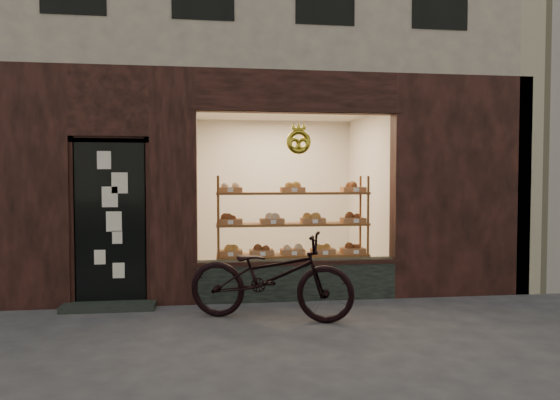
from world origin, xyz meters
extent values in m
plane|color=#333337|center=(0.00, 0.00, 0.00)|extent=(90.00, 90.00, 0.00)
cube|color=black|center=(0.45, 2.12, 0.28)|extent=(2.70, 0.25, 0.55)
cube|color=black|center=(-2.00, 2.06, 1.10)|extent=(0.90, 0.04, 2.15)
cube|color=black|center=(-2.00, 1.90, 0.04)|extent=(1.15, 0.35, 0.08)
torus|color=gold|center=(0.45, 2.02, 2.15)|extent=(0.33, 0.07, 0.33)
cube|color=brown|center=(0.45, 2.55, 0.05)|extent=(2.20, 0.45, 0.04)
cube|color=brown|center=(0.45, 2.55, 0.55)|extent=(2.20, 0.45, 0.03)
cube|color=brown|center=(0.45, 2.55, 1.00)|extent=(2.20, 0.45, 0.04)
cube|color=brown|center=(0.45, 2.55, 1.45)|extent=(2.20, 0.45, 0.04)
cylinder|color=brown|center=(-0.62, 2.35, 0.85)|extent=(0.04, 0.04, 1.70)
cylinder|color=brown|center=(1.52, 2.35, 0.85)|extent=(0.04, 0.04, 1.70)
cylinder|color=brown|center=(-0.62, 2.75, 0.85)|extent=(0.04, 0.04, 1.70)
cylinder|color=brown|center=(1.52, 2.75, 0.85)|extent=(0.04, 0.04, 1.70)
cube|color=#A37450|center=(-0.45, 2.55, 0.60)|extent=(0.34, 0.24, 0.07)
sphere|color=olive|center=(-0.45, 2.55, 0.69)|extent=(0.11, 0.11, 0.11)
cube|color=white|center=(-0.45, 2.36, 0.60)|extent=(0.07, 0.01, 0.05)
cube|color=#A37450|center=(0.00, 2.55, 0.60)|extent=(0.34, 0.24, 0.07)
sphere|color=brown|center=(0.00, 2.55, 0.69)|extent=(0.11, 0.11, 0.11)
cube|color=white|center=(0.00, 2.36, 0.60)|extent=(0.07, 0.01, 0.05)
cube|color=#A37450|center=(0.45, 2.55, 0.60)|extent=(0.34, 0.24, 0.07)
sphere|color=beige|center=(0.45, 2.55, 0.69)|extent=(0.11, 0.11, 0.11)
cube|color=white|center=(0.45, 2.36, 0.60)|extent=(0.07, 0.01, 0.05)
cube|color=#A37450|center=(0.90, 2.55, 0.60)|extent=(0.34, 0.24, 0.07)
sphere|color=olive|center=(0.90, 2.55, 0.69)|extent=(0.11, 0.11, 0.11)
cube|color=white|center=(0.90, 2.36, 0.60)|extent=(0.07, 0.01, 0.05)
cube|color=#A37450|center=(1.35, 2.55, 0.60)|extent=(0.34, 0.24, 0.07)
sphere|color=brown|center=(1.35, 2.55, 0.69)|extent=(0.11, 0.11, 0.11)
cube|color=white|center=(1.35, 2.36, 0.60)|extent=(0.08, 0.01, 0.05)
cube|color=#A37450|center=(-0.45, 2.55, 1.05)|extent=(0.34, 0.24, 0.07)
sphere|color=brown|center=(-0.45, 2.55, 1.14)|extent=(0.11, 0.11, 0.11)
cube|color=white|center=(-0.45, 2.36, 1.05)|extent=(0.07, 0.01, 0.06)
cube|color=#A37450|center=(0.15, 2.55, 1.05)|extent=(0.34, 0.24, 0.07)
sphere|color=beige|center=(0.15, 2.55, 1.14)|extent=(0.11, 0.11, 0.11)
cube|color=white|center=(0.15, 2.36, 1.05)|extent=(0.08, 0.01, 0.06)
cube|color=#A37450|center=(0.75, 2.55, 1.05)|extent=(0.34, 0.24, 0.07)
sphere|color=olive|center=(0.75, 2.55, 1.14)|extent=(0.11, 0.11, 0.11)
cube|color=white|center=(0.75, 2.36, 1.05)|extent=(0.07, 0.01, 0.06)
cube|color=#A37450|center=(1.35, 2.55, 1.05)|extent=(0.34, 0.24, 0.07)
sphere|color=brown|center=(1.35, 2.55, 1.14)|extent=(0.11, 0.11, 0.11)
cube|color=white|center=(1.35, 2.36, 1.05)|extent=(0.08, 0.01, 0.06)
cube|color=#A37450|center=(-0.45, 2.55, 1.50)|extent=(0.34, 0.24, 0.07)
sphere|color=beige|center=(-0.45, 2.55, 1.59)|extent=(0.11, 0.11, 0.11)
cube|color=white|center=(-0.45, 2.36, 1.50)|extent=(0.07, 0.01, 0.06)
cube|color=#A37450|center=(0.45, 2.55, 1.50)|extent=(0.34, 0.24, 0.07)
sphere|color=olive|center=(0.45, 2.55, 1.59)|extent=(0.11, 0.11, 0.11)
cube|color=white|center=(0.45, 2.36, 1.50)|extent=(0.07, 0.01, 0.06)
cube|color=#A37450|center=(1.35, 2.55, 1.50)|extent=(0.34, 0.24, 0.07)
sphere|color=brown|center=(1.35, 2.55, 1.59)|extent=(0.11, 0.11, 0.11)
cube|color=white|center=(1.35, 2.36, 1.50)|extent=(0.08, 0.01, 0.06)
imported|color=black|center=(-0.02, 1.20, 0.51)|extent=(2.07, 1.28, 1.03)
camera|label=1|loc=(-0.65, -4.57, 1.64)|focal=32.00mm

